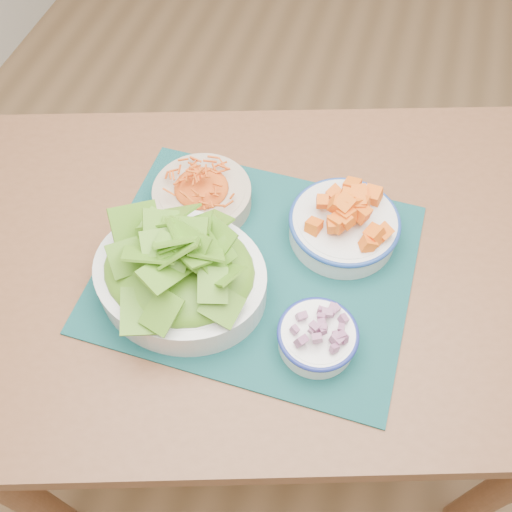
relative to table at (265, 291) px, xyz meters
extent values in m
plane|color=#9E764C|center=(0.30, 0.26, -0.64)|extent=(4.00, 4.00, 0.00)
cube|color=brown|center=(0.00, 0.00, 0.09)|extent=(1.23, 1.00, 0.04)
cylinder|color=brown|center=(-0.36, -0.42, -0.28)|extent=(0.06, 0.06, 0.71)
cylinder|color=brown|center=(0.54, -0.14, -0.28)|extent=(0.06, 0.06, 0.71)
cylinder|color=brown|center=(-0.54, 0.14, -0.28)|extent=(0.06, 0.06, 0.71)
cylinder|color=brown|center=(0.36, 0.42, -0.28)|extent=(0.06, 0.06, 0.71)
cube|color=#0A2F30|center=(-0.01, -0.03, 0.12)|extent=(0.51, 0.42, 0.00)
cylinder|color=#BEA78D|center=(-0.14, 0.08, 0.14)|extent=(0.18, 0.18, 0.04)
ellipsoid|color=orange|center=(-0.14, 0.08, 0.17)|extent=(0.15, 0.15, 0.02)
cylinder|color=silver|center=(0.11, 0.08, 0.14)|extent=(0.20, 0.20, 0.05)
torus|color=navy|center=(0.11, 0.08, 0.16)|extent=(0.19, 0.19, 0.01)
ellipsoid|color=orange|center=(0.11, 0.08, 0.18)|extent=(0.16, 0.16, 0.04)
ellipsoid|color=#377311|center=(-0.11, -0.10, 0.21)|extent=(0.24, 0.20, 0.07)
cylinder|color=white|center=(0.12, -0.14, 0.14)|extent=(0.12, 0.12, 0.04)
torus|color=navy|center=(0.12, -0.14, 0.15)|extent=(0.12, 0.12, 0.01)
ellipsoid|color=maroon|center=(0.12, -0.14, 0.17)|extent=(0.10, 0.10, 0.02)
camera|label=1|loc=(0.13, -0.51, 0.91)|focal=40.00mm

